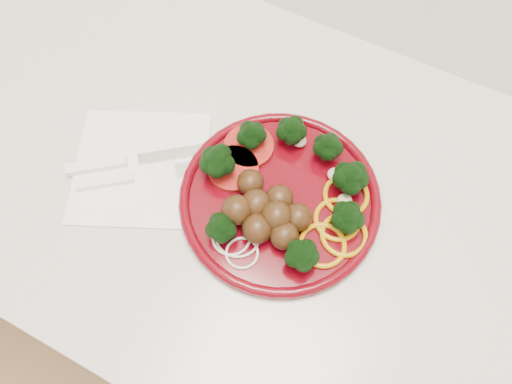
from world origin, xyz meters
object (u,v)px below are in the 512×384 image
at_px(napkin, 141,167).
at_px(knife, 123,162).
at_px(plate, 281,196).
at_px(fork, 122,179).

relative_size(napkin, knife, 1.03).
relative_size(plate, napkin, 1.48).
bearing_deg(knife, fork, -97.00).
distance_m(plate, napkin, 0.20).
xyz_separation_m(plate, napkin, (-0.19, -0.04, -0.02)).
bearing_deg(fork, knife, 83.00).
bearing_deg(knife, napkin, -22.66).
height_order(plate, fork, plate).
bearing_deg(plate, fork, -160.36).
height_order(plate, knife, plate).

